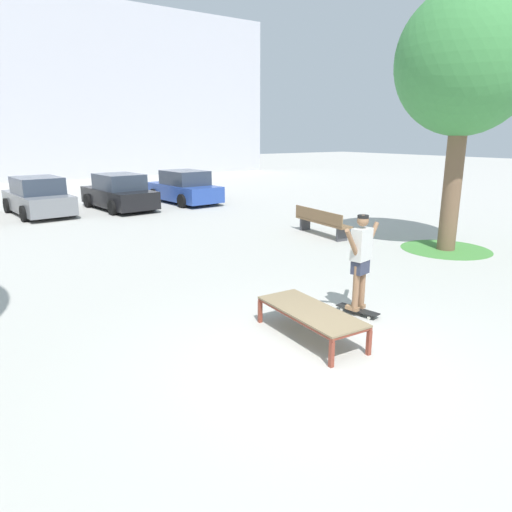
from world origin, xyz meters
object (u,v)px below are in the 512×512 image
skate_box (311,313)px  skateboard (358,310)px  tree_near_right (465,64)px  car_grey (38,198)px  park_bench (321,221)px  car_black (119,193)px  skater (361,256)px  car_blue (184,188)px

skate_box → skateboard: bearing=11.0°
skateboard → tree_near_right: tree_near_right is taller
car_grey → park_bench: car_grey is taller
tree_near_right → car_black: bearing=112.7°
car_black → skater: bearing=-92.0°
skate_box → skater: 1.52m
skater → tree_near_right: (5.59, 2.00, 3.75)m
skate_box → skater: skater is taller
skate_box → tree_near_right: tree_near_right is taller
skater → park_bench: (3.97, 5.35, -0.62)m
skater → car_black: 14.22m
skater → car_grey: 14.82m
skate_box → park_bench: park_bench is taller
park_bench → tree_near_right: bearing=-64.2°
skater → car_grey: bearing=100.2°
skate_box → car_grey: 14.91m
skateboard → skater: skater is taller
car_black → car_blue: size_ratio=1.00×
car_black → park_bench: bearing=-68.6°
car_grey → park_bench: size_ratio=1.78×
park_bench → car_grey: bearing=125.5°
car_black → car_blue: (3.12, 0.15, 0.00)m
tree_near_right → skater: bearing=-160.3°
car_blue → car_black: bearing=-177.2°
park_bench → car_black: bearing=111.4°
car_black → skate_box: bearing=-97.2°
skateboard → car_grey: 14.83m
skate_box → skater: size_ratio=1.14×
skateboard → car_blue: car_blue is taller
car_grey → park_bench: 11.35m
car_grey → skate_box: bearing=-85.1°
car_grey → skater: bearing=-79.8°
skateboard → car_black: size_ratio=0.19×
skateboard → car_grey: (-2.63, 14.59, 0.61)m
skate_box → tree_near_right: size_ratio=0.29×
tree_near_right → car_grey: (-8.22, 12.59, -4.14)m
car_black → park_bench: size_ratio=1.79×
skater → car_black: skater is taller
car_black → park_bench: (3.48, -8.86, -0.24)m
car_grey → car_black: 3.14m
skate_box → tree_near_right: bearing=18.1°
car_grey → skateboard: bearing=-79.8°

